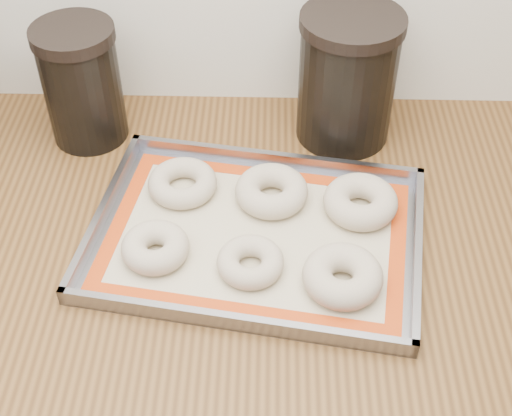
{
  "coord_description": "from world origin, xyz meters",
  "views": [
    {
      "loc": [
        0.25,
        0.96,
        1.64
      ],
      "look_at": [
        0.24,
        1.66,
        0.96
      ],
      "focal_mm": 50.0,
      "sensor_mm": 36.0,
      "label": 1
    }
  ],
  "objects_px": {
    "bagel_front_mid": "(250,262)",
    "baking_tray": "(256,235)",
    "bagel_back_left": "(183,183)",
    "bagel_back_right": "(360,202)",
    "bagel_front_right": "(343,276)",
    "canister_right": "(347,78)",
    "canister_mid": "(82,84)",
    "bagel_front_left": "(155,247)",
    "bagel_back_mid": "(272,191)"
  },
  "relations": [
    {
      "from": "bagel_front_left",
      "to": "bagel_back_right",
      "type": "height_order",
      "value": "bagel_back_right"
    },
    {
      "from": "bagel_back_right",
      "to": "canister_mid",
      "type": "relative_size",
      "value": 0.55
    },
    {
      "from": "baking_tray",
      "to": "bagel_back_mid",
      "type": "distance_m",
      "value": 0.08
    },
    {
      "from": "bagel_back_right",
      "to": "canister_right",
      "type": "xyz_separation_m",
      "value": [
        -0.01,
        0.19,
        0.08
      ]
    },
    {
      "from": "bagel_front_left",
      "to": "baking_tray",
      "type": "bearing_deg",
      "value": 17.02
    },
    {
      "from": "bagel_front_left",
      "to": "bagel_front_mid",
      "type": "relative_size",
      "value": 1.03
    },
    {
      "from": "bagel_front_mid",
      "to": "bagel_back_right",
      "type": "relative_size",
      "value": 0.84
    },
    {
      "from": "bagel_back_right",
      "to": "canister_mid",
      "type": "distance_m",
      "value": 0.47
    },
    {
      "from": "bagel_front_right",
      "to": "bagel_back_left",
      "type": "xyz_separation_m",
      "value": [
        -0.23,
        0.18,
        -0.0
      ]
    },
    {
      "from": "canister_mid",
      "to": "canister_right",
      "type": "height_order",
      "value": "canister_right"
    },
    {
      "from": "bagel_back_right",
      "to": "bagel_front_right",
      "type": "bearing_deg",
      "value": -103.7
    },
    {
      "from": "canister_mid",
      "to": "bagel_front_left",
      "type": "bearing_deg",
      "value": -62.52
    },
    {
      "from": "bagel_front_left",
      "to": "canister_right",
      "type": "height_order",
      "value": "canister_right"
    },
    {
      "from": "baking_tray",
      "to": "bagel_front_mid",
      "type": "xyz_separation_m",
      "value": [
        -0.01,
        -0.06,
        0.01
      ]
    },
    {
      "from": "bagel_front_mid",
      "to": "bagel_front_left",
      "type": "bearing_deg",
      "value": 170.71
    },
    {
      "from": "canister_right",
      "to": "bagel_front_mid",
      "type": "bearing_deg",
      "value": -114.69
    },
    {
      "from": "bagel_back_left",
      "to": "bagel_back_right",
      "type": "xyz_separation_m",
      "value": [
        0.26,
        -0.04,
        0.0
      ]
    },
    {
      "from": "canister_mid",
      "to": "bagel_back_left",
      "type": "bearing_deg",
      "value": -40.23
    },
    {
      "from": "bagel_back_mid",
      "to": "canister_mid",
      "type": "xyz_separation_m",
      "value": [
        -0.3,
        0.16,
        0.08
      ]
    },
    {
      "from": "baking_tray",
      "to": "bagel_front_left",
      "type": "distance_m",
      "value": 0.14
    },
    {
      "from": "canister_mid",
      "to": "bagel_front_mid",
      "type": "bearing_deg",
      "value": -47.27
    },
    {
      "from": "bagel_front_left",
      "to": "canister_right",
      "type": "bearing_deg",
      "value": 46.59
    },
    {
      "from": "bagel_front_left",
      "to": "bagel_front_right",
      "type": "relative_size",
      "value": 0.88
    },
    {
      "from": "bagel_front_mid",
      "to": "canister_right",
      "type": "xyz_separation_m",
      "value": [
        0.14,
        0.31,
        0.09
      ]
    },
    {
      "from": "canister_right",
      "to": "bagel_front_left",
      "type": "bearing_deg",
      "value": -133.41
    },
    {
      "from": "bagel_front_mid",
      "to": "bagel_back_right",
      "type": "height_order",
      "value": "bagel_back_right"
    },
    {
      "from": "baking_tray",
      "to": "bagel_front_right",
      "type": "bearing_deg",
      "value": -37.41
    },
    {
      "from": "bagel_front_mid",
      "to": "baking_tray",
      "type": "bearing_deg",
      "value": 84.64
    },
    {
      "from": "bagel_front_left",
      "to": "bagel_front_mid",
      "type": "bearing_deg",
      "value": -9.29
    },
    {
      "from": "bagel_front_right",
      "to": "canister_mid",
      "type": "distance_m",
      "value": 0.52
    },
    {
      "from": "baking_tray",
      "to": "bagel_front_right",
      "type": "height_order",
      "value": "bagel_front_right"
    },
    {
      "from": "bagel_back_left",
      "to": "bagel_front_right",
      "type": "bearing_deg",
      "value": -38.3
    },
    {
      "from": "bagel_back_left",
      "to": "canister_right",
      "type": "height_order",
      "value": "canister_right"
    },
    {
      "from": "bagel_front_right",
      "to": "bagel_back_mid",
      "type": "relative_size",
      "value": 0.99
    },
    {
      "from": "bagel_back_left",
      "to": "bagel_back_mid",
      "type": "relative_size",
      "value": 0.96
    },
    {
      "from": "bagel_back_left",
      "to": "canister_right",
      "type": "distance_m",
      "value": 0.31
    },
    {
      "from": "bagel_front_right",
      "to": "bagel_back_left",
      "type": "relative_size",
      "value": 1.03
    },
    {
      "from": "bagel_front_mid",
      "to": "bagel_back_mid",
      "type": "bearing_deg",
      "value": 78.89
    },
    {
      "from": "baking_tray",
      "to": "bagel_back_mid",
      "type": "relative_size",
      "value": 4.68
    },
    {
      "from": "bagel_front_right",
      "to": "canister_mid",
      "type": "bearing_deg",
      "value": 140.87
    },
    {
      "from": "bagel_back_mid",
      "to": "bagel_back_right",
      "type": "distance_m",
      "value": 0.13
    },
    {
      "from": "bagel_front_right",
      "to": "bagel_front_left",
      "type": "bearing_deg",
      "value": 169.5
    },
    {
      "from": "bagel_front_mid",
      "to": "canister_mid",
      "type": "bearing_deg",
      "value": 132.73
    },
    {
      "from": "bagel_back_left",
      "to": "bagel_back_right",
      "type": "relative_size",
      "value": 0.95
    },
    {
      "from": "bagel_front_right",
      "to": "canister_right",
      "type": "relative_size",
      "value": 0.5
    },
    {
      "from": "bagel_front_right",
      "to": "bagel_back_mid",
      "type": "height_order",
      "value": "bagel_front_right"
    },
    {
      "from": "bagel_back_right",
      "to": "canister_right",
      "type": "bearing_deg",
      "value": 94.14
    },
    {
      "from": "bagel_back_left",
      "to": "canister_mid",
      "type": "relative_size",
      "value": 0.53
    },
    {
      "from": "bagel_back_mid",
      "to": "bagel_back_left",
      "type": "bearing_deg",
      "value": 172.71
    },
    {
      "from": "bagel_back_mid",
      "to": "bagel_front_right",
      "type": "bearing_deg",
      "value": -59.9
    }
  ]
}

